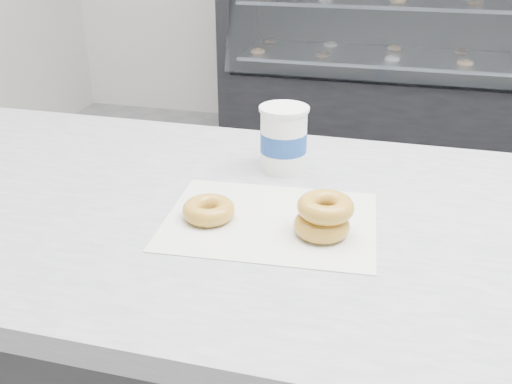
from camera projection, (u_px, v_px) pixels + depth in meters
display_case at (425, 73)px, 3.44m from camera, size 2.40×0.74×1.25m
wax_paper at (270, 221)px, 0.93m from camera, size 0.36×0.28×0.00m
donut_single at (209, 210)px, 0.93m from camera, size 0.09×0.09×0.03m
donut_stack at (324, 216)px, 0.88m from camera, size 0.10×0.09×0.06m
coffee_cup at (284, 138)px, 1.09m from camera, size 0.12×0.12×0.13m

